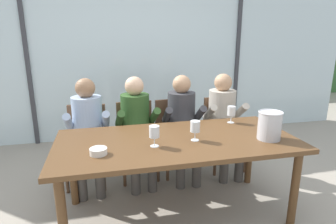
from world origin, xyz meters
name	(u,v)px	position (x,y,z in m)	size (l,w,h in m)	color
ground	(156,167)	(0.00, 1.00, 0.00)	(14.00, 14.00, 0.00)	#9E9384
window_glass_panel	(141,56)	(0.00, 2.24, 1.30)	(7.28, 0.03, 2.60)	silver
window_mullion_left	(27,58)	(-1.64, 2.22, 1.30)	(0.06, 0.06, 2.60)	#38383D
window_mullion_right	(237,55)	(1.64, 2.22, 1.30)	(0.06, 0.06, 2.60)	#38383D
hillside_vineyard	(124,65)	(0.00, 5.75, 0.81)	(13.28, 2.40, 1.61)	#386633
dining_table	(177,147)	(0.00, 0.00, 0.67)	(2.08, 0.97, 0.75)	brown
chair_near_curtain	(87,138)	(-0.81, 0.88, 0.50)	(0.48, 0.48, 0.86)	brown
chair_left_of_center	(136,133)	(-0.25, 0.91, 0.50)	(0.46, 0.46, 0.86)	brown
chair_center	(175,130)	(0.22, 0.93, 0.50)	(0.49, 0.49, 0.86)	brown
chair_right_of_center	(222,127)	(0.83, 0.90, 0.50)	(0.45, 0.45, 0.86)	brown
person_pale_blue_shirt	(88,127)	(-0.79, 0.76, 0.67)	(0.47, 0.62, 1.18)	#9EB2D1
person_olive_shirt	(137,123)	(-0.26, 0.76, 0.67)	(0.48, 0.63, 1.18)	#2D5123
person_charcoal_jacket	(183,120)	(0.27, 0.76, 0.67)	(0.48, 0.62, 1.18)	#38383D
person_beige_jumper	(224,117)	(0.78, 0.76, 0.67)	(0.48, 0.62, 1.18)	#B7AD9E
ice_bucket_primary	(270,125)	(0.77, -0.18, 0.87)	(0.21, 0.21, 0.25)	#B7B7BC
tasting_bowl	(98,151)	(-0.67, -0.18, 0.77)	(0.13, 0.13, 0.05)	silver
wine_glass_by_left_taster	(154,133)	(-0.22, -0.12, 0.86)	(0.08, 0.08, 0.17)	silver
wine_glass_near_bucket	(195,127)	(0.14, -0.07, 0.86)	(0.08, 0.08, 0.17)	silver
wine_glass_center_pour	(231,112)	(0.66, 0.33, 0.86)	(0.08, 0.08, 0.17)	silver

